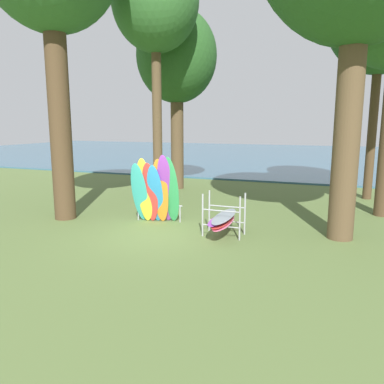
# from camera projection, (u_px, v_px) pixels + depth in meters

# --- Properties ---
(ground_plane) EXTENTS (80.00, 80.00, 0.00)m
(ground_plane) POSITION_uv_depth(u_px,v_px,m) (159.00, 234.00, 11.28)
(ground_plane) COLOR #566B38
(lake_water) EXTENTS (80.00, 36.00, 0.10)m
(lake_water) POSITION_uv_depth(u_px,v_px,m) (288.00, 156.00, 37.99)
(lake_water) COLOR #38607A
(lake_water) RESTS_ON ground
(tree_mid_behind) EXTENTS (3.83, 3.83, 8.59)m
(tree_mid_behind) POSITION_uv_depth(u_px,v_px,m) (177.00, 58.00, 18.13)
(tree_mid_behind) COLOR brown
(tree_mid_behind) RESTS_ON ground
(tree_far_right_back) EXTENTS (4.36, 4.36, 10.22)m
(tree_far_right_back) POSITION_uv_depth(u_px,v_px,m) (382.00, 11.00, 15.23)
(tree_far_right_back) COLOR #4C3823
(tree_far_right_back) RESTS_ON ground
(tree_deep_back) EXTENTS (3.50, 3.50, 10.07)m
(tree_deep_back) POSITION_uv_depth(u_px,v_px,m) (155.00, 3.00, 15.16)
(tree_deep_back) COLOR brown
(tree_deep_back) RESTS_ON ground
(leaning_board_pile) EXTENTS (1.62, 1.03, 2.28)m
(leaning_board_pile) POSITION_uv_depth(u_px,v_px,m) (155.00, 192.00, 12.40)
(leaning_board_pile) COLOR #38B2AD
(leaning_board_pile) RESTS_ON ground
(board_storage_rack) EXTENTS (1.15, 2.13, 1.25)m
(board_storage_rack) POSITION_uv_depth(u_px,v_px,m) (223.00, 219.00, 11.12)
(board_storage_rack) COLOR #9EA0A5
(board_storage_rack) RESTS_ON ground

